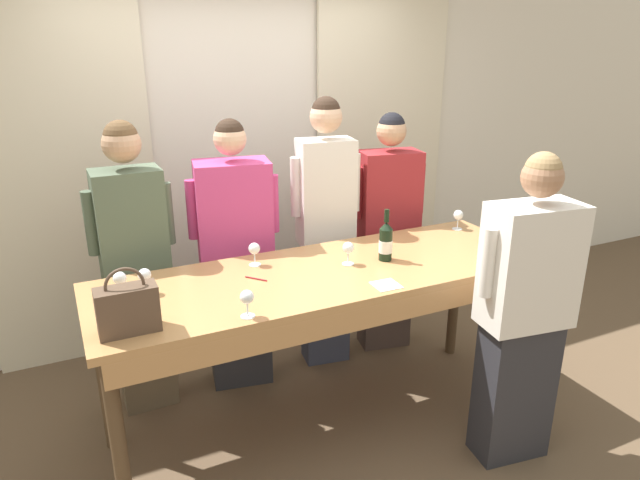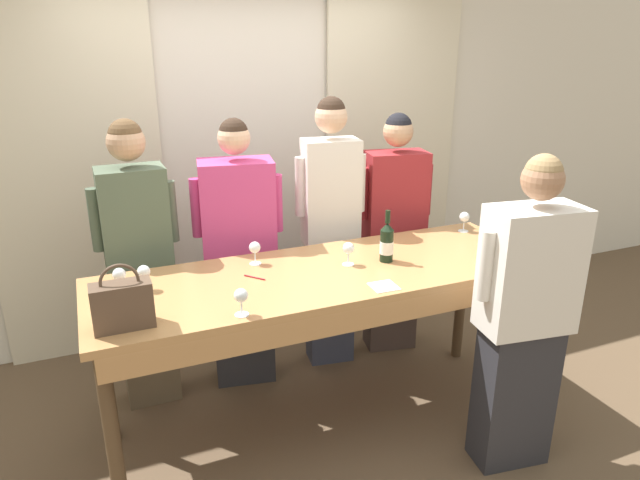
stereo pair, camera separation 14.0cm
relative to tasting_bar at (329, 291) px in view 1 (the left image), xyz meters
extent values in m
plane|color=brown|center=(0.00, 0.03, -0.87)|extent=(18.00, 18.00, 0.00)
cube|color=silver|center=(0.00, 1.53, 0.53)|extent=(12.00, 0.06, 2.80)
cube|color=beige|center=(-1.20, 1.46, 0.47)|extent=(1.14, 0.03, 2.69)
cube|color=beige|center=(1.20, 1.46, 0.47)|extent=(1.14, 0.03, 2.69)
cube|color=#B27F4C|center=(0.00, 0.03, 0.09)|extent=(2.50, 0.81, 0.04)
cube|color=#B27F4C|center=(0.00, -0.36, 0.01)|extent=(2.40, 0.03, 0.12)
cylinder|color=#4C3823|center=(-1.17, -0.30, -0.40)|extent=(0.07, 0.07, 0.94)
cylinder|color=#4C3823|center=(1.17, -0.30, -0.40)|extent=(0.07, 0.07, 0.94)
cylinder|color=#4C3823|center=(-1.17, 0.36, -0.40)|extent=(0.07, 0.07, 0.94)
cylinder|color=#4C3823|center=(1.17, 0.36, -0.40)|extent=(0.07, 0.07, 0.94)
cylinder|color=black|center=(0.37, 0.03, 0.20)|extent=(0.07, 0.07, 0.18)
cone|color=black|center=(0.37, 0.03, 0.31)|extent=(0.07, 0.07, 0.04)
cylinder|color=black|center=(0.37, 0.03, 0.37)|extent=(0.03, 0.03, 0.07)
cylinder|color=white|center=(0.37, 0.03, 0.19)|extent=(0.08, 0.08, 0.07)
cube|color=brown|center=(-1.06, -0.21, 0.21)|extent=(0.26, 0.11, 0.21)
torus|color=brown|center=(-1.06, -0.21, 0.32)|extent=(0.17, 0.01, 0.17)
cylinder|color=white|center=(-0.93, 0.16, 0.11)|extent=(0.07, 0.07, 0.00)
cylinder|color=white|center=(-0.93, 0.16, 0.15)|extent=(0.01, 0.01, 0.07)
sphere|color=white|center=(-0.93, 0.16, 0.21)|extent=(0.06, 0.06, 0.06)
cylinder|color=white|center=(-0.56, -0.30, 0.11)|extent=(0.07, 0.07, 0.00)
cylinder|color=white|center=(-0.56, -0.30, 0.15)|extent=(0.01, 0.01, 0.07)
sphere|color=white|center=(-0.56, -0.30, 0.21)|extent=(0.06, 0.06, 0.06)
sphere|color=beige|center=(-0.56, -0.30, 0.20)|extent=(0.04, 0.04, 0.04)
cylinder|color=white|center=(-1.04, 0.17, 0.11)|extent=(0.07, 0.07, 0.00)
cylinder|color=white|center=(-1.04, 0.17, 0.15)|extent=(0.01, 0.01, 0.07)
sphere|color=white|center=(-1.04, 0.17, 0.21)|extent=(0.06, 0.06, 0.06)
sphere|color=beige|center=(-1.04, 0.17, 0.20)|extent=(0.04, 0.04, 0.04)
cylinder|color=white|center=(0.15, 0.06, 0.11)|extent=(0.07, 0.07, 0.00)
cylinder|color=white|center=(0.15, 0.06, 0.15)|extent=(0.01, 0.01, 0.07)
sphere|color=white|center=(0.15, 0.06, 0.21)|extent=(0.06, 0.06, 0.06)
cylinder|color=white|center=(1.09, 0.29, 0.11)|extent=(0.07, 0.07, 0.00)
cylinder|color=white|center=(1.09, 0.29, 0.15)|extent=(0.01, 0.01, 0.07)
sphere|color=white|center=(1.09, 0.29, 0.21)|extent=(0.06, 0.06, 0.06)
sphere|color=beige|center=(1.09, 0.29, 0.20)|extent=(0.04, 0.04, 0.04)
cylinder|color=white|center=(-0.32, 0.27, 0.11)|extent=(0.07, 0.07, 0.00)
cylinder|color=white|center=(-0.32, 0.27, 0.15)|extent=(0.01, 0.01, 0.07)
sphere|color=white|center=(-0.32, 0.27, 0.21)|extent=(0.06, 0.06, 0.06)
cube|color=white|center=(0.19, -0.28, 0.11)|extent=(0.14, 0.14, 0.00)
cylinder|color=maroon|center=(-0.38, 0.08, 0.11)|extent=(0.09, 0.10, 0.01)
cube|color=brown|center=(-0.91, 0.70, -0.45)|extent=(0.32, 0.22, 0.83)
cube|color=#4C5B47|center=(-0.91, 0.70, 0.29)|extent=(0.38, 0.25, 0.66)
sphere|color=tan|center=(-0.91, 0.70, 0.76)|extent=(0.21, 0.21, 0.21)
sphere|color=brown|center=(-0.91, 0.70, 0.80)|extent=(0.18, 0.18, 0.18)
cylinder|color=#4C5B47|center=(-0.70, 0.70, 0.34)|extent=(0.07, 0.07, 0.36)
cylinder|color=#4C5B47|center=(-1.11, 0.69, 0.34)|extent=(0.07, 0.07, 0.36)
cube|color=#28282D|center=(-0.30, 0.70, -0.46)|extent=(0.41, 0.30, 0.83)
cube|color=#C63D7A|center=(-0.30, 0.70, 0.28)|extent=(0.49, 0.35, 0.65)
sphere|color=#DBAD89|center=(-0.30, 0.70, 0.74)|extent=(0.19, 0.19, 0.19)
sphere|color=#332319|center=(-0.30, 0.70, 0.78)|extent=(0.17, 0.17, 0.17)
cylinder|color=#C63D7A|center=(-0.06, 0.65, 0.33)|extent=(0.08, 0.08, 0.36)
cylinder|color=#C63D7A|center=(-0.54, 0.74, 0.33)|extent=(0.08, 0.08, 0.36)
cube|color=#383D51|center=(0.32, 0.70, -0.43)|extent=(0.33, 0.23, 0.87)
cube|color=silver|center=(0.32, 0.70, 0.35)|extent=(0.39, 0.28, 0.69)
sphere|color=#DBAD89|center=(0.32, 0.70, 0.83)|extent=(0.21, 0.21, 0.21)
sphere|color=#332319|center=(0.32, 0.70, 0.87)|extent=(0.18, 0.18, 0.18)
cylinder|color=silver|center=(0.52, 0.67, 0.40)|extent=(0.08, 0.08, 0.38)
cylinder|color=silver|center=(0.12, 0.72, 0.40)|extent=(0.08, 0.08, 0.38)
cube|color=#473833|center=(0.80, 0.70, -0.47)|extent=(0.38, 0.27, 0.81)
cube|color=maroon|center=(0.80, 0.70, 0.26)|extent=(0.45, 0.31, 0.64)
sphere|color=tan|center=(0.80, 0.70, 0.71)|extent=(0.20, 0.20, 0.20)
sphere|color=black|center=(0.80, 0.70, 0.75)|extent=(0.18, 0.18, 0.18)
cylinder|color=maroon|center=(1.03, 0.65, 0.31)|extent=(0.08, 0.08, 0.35)
cylinder|color=maroon|center=(0.58, 0.74, 0.31)|extent=(0.08, 0.08, 0.35)
cube|color=#28282D|center=(0.80, -0.63, -0.47)|extent=(0.41, 0.26, 0.80)
cube|color=silver|center=(0.80, -0.63, 0.24)|extent=(0.48, 0.31, 0.63)
sphere|color=#9E7051|center=(0.80, -0.63, 0.69)|extent=(0.20, 0.20, 0.20)
sphere|color=#93754C|center=(0.80, -0.63, 0.72)|extent=(0.17, 0.17, 0.17)
cylinder|color=silver|center=(0.55, -0.59, 0.29)|extent=(0.08, 0.08, 0.35)
cylinder|color=silver|center=(1.04, -0.66, 0.29)|extent=(0.08, 0.08, 0.35)
camera|label=1|loc=(-1.26, -2.52, 1.30)|focal=32.00mm
camera|label=2|loc=(-1.13, -2.58, 1.30)|focal=32.00mm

